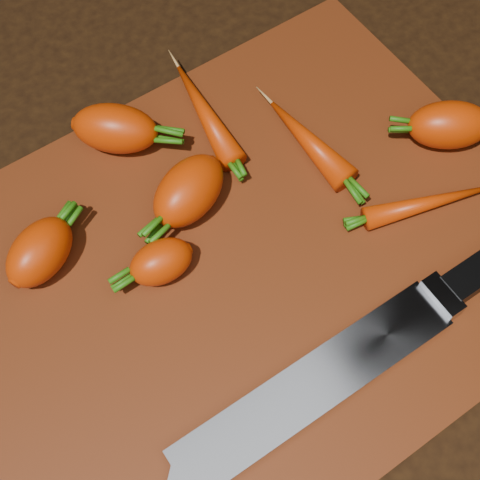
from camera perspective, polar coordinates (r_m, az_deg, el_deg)
ground at (r=0.58m, az=0.56°, el=-2.31°), size 2.00×2.00×0.01m
cutting_board at (r=0.57m, az=0.57°, el=-1.84°), size 0.50×0.40×0.01m
carrot_0 at (r=0.57m, az=-16.73°, el=-0.99°), size 0.08×0.07×0.04m
carrot_1 at (r=0.55m, az=-6.74°, el=-1.87°), size 0.06×0.04×0.04m
carrot_2 at (r=0.62m, az=-10.60°, el=9.33°), size 0.09×0.09×0.04m
carrot_3 at (r=0.57m, az=-4.40°, el=4.21°), size 0.09×0.07×0.05m
carrot_4 at (r=0.57m, az=-16.64°, el=-0.68°), size 0.06×0.05×0.03m
carrot_5 at (r=0.64m, az=17.42°, el=9.35°), size 0.09×0.08×0.04m
carrot_6 at (r=0.63m, az=-2.99°, el=10.77°), size 0.04×0.12×0.03m
carrot_7 at (r=0.60m, az=15.81°, el=3.07°), size 0.12×0.06×0.02m
carrot_8 at (r=0.61m, az=5.85°, el=8.42°), size 0.03×0.11×0.03m
knife at (r=0.53m, az=8.46°, el=-10.72°), size 0.39×0.05×0.02m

